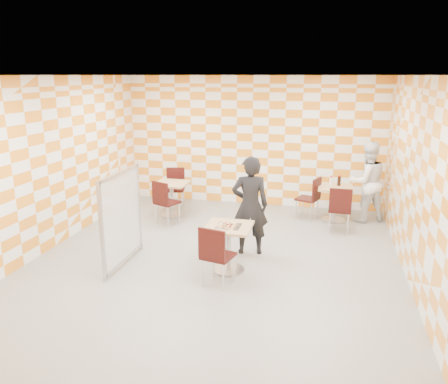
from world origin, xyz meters
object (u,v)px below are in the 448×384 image
(chair_second_front, at_px, (340,206))
(main_table, at_px, (229,240))
(chair_second_side, at_px, (312,195))
(chair_empty_far, at_px, (175,185))
(empty_table, at_px, (172,193))
(soda_bottle, at_px, (339,181))
(man_white, at_px, (367,182))
(partition, at_px, (122,218))
(chair_main_front, at_px, (215,252))
(second_table, at_px, (335,198))
(chair_empty_near, at_px, (164,199))
(man_dark, at_px, (250,206))
(sport_bottle, at_px, (331,181))

(chair_second_front, bearing_deg, main_table, -128.69)
(chair_second_side, relative_size, chair_empty_far, 1.00)
(empty_table, bearing_deg, soda_bottle, 9.04)
(chair_second_side, bearing_deg, man_white, 10.69)
(soda_bottle, bearing_deg, empty_table, -170.96)
(partition, distance_m, soda_bottle, 4.65)
(main_table, distance_m, chair_main_front, 0.58)
(partition, bearing_deg, second_table, 42.11)
(chair_empty_far, distance_m, soda_bottle, 3.68)
(empty_table, bearing_deg, chair_main_front, -59.79)
(empty_table, bearing_deg, main_table, -53.25)
(second_table, distance_m, man_white, 0.73)
(chair_empty_far, height_order, partition, partition)
(main_table, distance_m, chair_empty_far, 3.65)
(partition, xyz_separation_m, soda_bottle, (3.43, 3.14, 0.06))
(chair_empty_far, distance_m, partition, 3.23)
(chair_empty_far, bearing_deg, man_white, -0.14)
(empty_table, relative_size, chair_empty_near, 0.81)
(chair_main_front, xyz_separation_m, chair_second_front, (1.79, 2.74, 0.00))
(chair_second_front, distance_m, partition, 4.15)
(man_dark, bearing_deg, second_table, -138.38)
(chair_main_front, distance_m, man_dark, 1.43)
(chair_second_front, relative_size, partition, 0.60)
(chair_second_front, bearing_deg, partition, -146.42)
(chair_second_front, bearing_deg, chair_second_side, 129.01)
(partition, relative_size, sport_bottle, 7.75)
(chair_main_front, height_order, chair_empty_far, same)
(main_table, relative_size, chair_second_side, 0.81)
(man_white, bearing_deg, man_dark, 22.85)
(partition, distance_m, man_dark, 2.13)
(empty_table, bearing_deg, chair_empty_far, 102.13)
(chair_second_front, distance_m, chair_empty_near, 3.51)
(man_white, bearing_deg, chair_empty_near, -8.10)
(chair_empty_far, relative_size, soda_bottle, 4.02)
(chair_empty_near, bearing_deg, empty_table, 94.92)
(man_white, bearing_deg, second_table, -10.04)
(empty_table, bearing_deg, partition, -87.79)
(chair_empty_far, bearing_deg, soda_bottle, -1.17)
(man_dark, distance_m, man_white, 3.07)
(chair_second_front, relative_size, man_white, 0.54)
(chair_main_front, relative_size, man_white, 0.54)
(chair_second_side, relative_size, man_dark, 0.54)
(man_dark, height_order, man_white, man_dark)
(man_dark, relative_size, man_white, 1.01)
(chair_empty_near, relative_size, partition, 0.60)
(chair_second_front, xyz_separation_m, partition, (-3.45, -2.29, 0.25))
(chair_main_front, relative_size, chair_second_front, 1.00)
(chair_second_side, bearing_deg, chair_empty_far, 175.99)
(soda_bottle, bearing_deg, man_white, 6.60)
(chair_main_front, distance_m, chair_second_side, 3.65)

